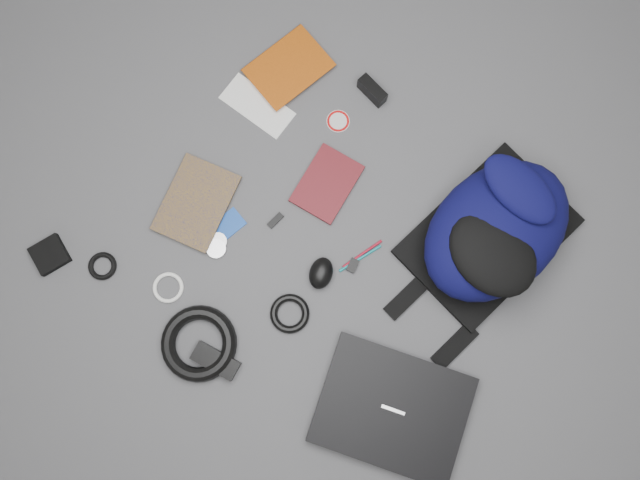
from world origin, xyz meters
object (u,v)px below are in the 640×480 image
Objects in this scene: compact_camera at (372,91)px; power_brick at (216,361)px; laptop at (392,409)px; comic_book at (168,191)px; backpack at (496,231)px; mouse at (321,273)px; dvd_case at (327,184)px; pouch at (50,255)px; textbook_red at (271,47)px.

compact_camera reaches higher than power_brick.
comic_book is (-0.87, 0.14, -0.01)m from laptop.
backpack is 0.54m from compact_camera.
backpack is 2.04× the size of comic_book.
mouse is at bearing -120.66° from backpack.
backpack is 3.83× the size of power_brick.
comic_book is 0.66m from compact_camera.
power_brick is (-0.47, -0.17, -0.00)m from laptop.
laptop is 0.66m from dvd_case.
dvd_case is 0.82m from pouch.
laptop is 1.99× the size of dvd_case.
compact_camera is 1.02× the size of mouse.
mouse is (0.18, -0.53, -0.00)m from compact_camera.
textbook_red is 0.53m from comic_book.
laptop reaches higher than comic_book.
dvd_case is 2.21× the size of pouch.
mouse reaches higher than textbook_red.
textbook_red is (-0.88, 0.67, -0.01)m from laptop.
power_brick is at bearing -72.67° from compact_camera.
compact_camera reaches higher than laptop.
compact_camera is (0.32, 0.58, 0.02)m from comic_book.
laptop is 0.50m from power_brick.
pouch is at bearing -130.96° from backpack.
backpack is 1.25m from pouch.
compact_camera is (-0.55, 0.72, 0.01)m from laptop.
dvd_case is 2.12× the size of compact_camera.
backpack is 0.49m from mouse.
pouch is at bearing -167.89° from mouse.
compact_camera is at bearing 173.56° from backpack.
compact_camera is at bearing 50.41° from comic_book.
backpack is at bearing 78.54° from laptop.
comic_book is 0.38m from pouch.
compact_camera is (0.33, 0.05, 0.01)m from textbook_red.
pouch is at bearing 176.75° from power_brick.
backpack reaches higher than power_brick.
dvd_case is (-0.51, 0.42, -0.01)m from laptop.
backpack reaches higher than comic_book.
compact_camera is 1.04m from pouch.
comic_book is 1.87× the size of power_brick.
laptop is 0.91m from compact_camera.
backpack is 5.35× the size of compact_camera.
dvd_case is (-0.46, -0.13, -0.10)m from backpack.
textbook_red is (-0.84, 0.12, -0.09)m from backpack.
textbook_red reaches higher than dvd_case.
power_brick is at bearing -108.90° from backpack.
power_brick is (-0.10, -0.36, -0.01)m from mouse.
pouch is at bearing -126.70° from comic_book.
mouse is 0.38m from power_brick.
textbook_red reaches higher than comic_book.
textbook_red is at bearing 109.75° from power_brick.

